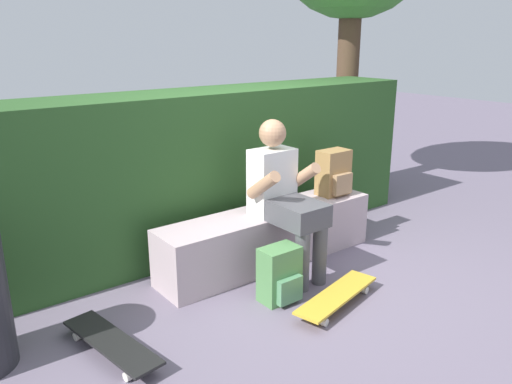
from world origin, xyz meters
TOP-DOWN VIEW (x-y plane):
  - ground_plane at (0.00, 0.00)m, footprint 24.00×24.00m
  - bench_main at (0.00, 0.36)m, footprint 1.95×0.41m
  - person_skater at (-0.02, 0.15)m, footprint 0.49×0.62m
  - skateboard_near_person at (-0.08, -0.49)m, footprint 0.82×0.38m
  - skateboard_beside_bench at (-1.54, -0.07)m, footprint 0.32×0.82m
  - backpack_on_bench at (0.73, 0.35)m, footprint 0.28×0.23m
  - backpack_on_ground at (-0.34, -0.18)m, footprint 0.28×0.23m
  - hedge_row at (-0.27, 1.06)m, footprint 4.58×0.67m

SIDE VIEW (x-z plane):
  - ground_plane at x=0.00m, z-range 0.00..0.00m
  - skateboard_near_person at x=-0.08m, z-range 0.03..0.12m
  - skateboard_beside_bench at x=-1.54m, z-range 0.03..0.12m
  - backpack_on_ground at x=-0.34m, z-range -0.01..0.39m
  - bench_main at x=0.00m, z-range 0.00..0.45m
  - backpack_on_bench at x=0.73m, z-range 0.45..0.85m
  - person_skater at x=-0.02m, z-range 0.05..1.25m
  - hedge_row at x=-0.27m, z-range 0.00..1.37m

